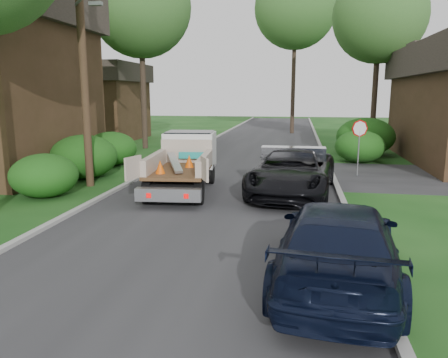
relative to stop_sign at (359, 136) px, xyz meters
The scene contains 18 objects.
ground 10.55m from the stop_sign, 120.02° to the right, with size 120.00×120.00×0.00m, color #144112.
road 5.58m from the stop_sign, 169.11° to the left, with size 8.00×90.00×0.02m, color #28282B.
curb_left 9.51m from the stop_sign, behind, with size 0.20×90.00×0.12m, color #9E9E99.
curb_right 2.27m from the stop_sign, 137.73° to the left, with size 0.20×90.00×0.12m, color #9E9E99.
stop_sign is the anchor object (origin of this frame).
utility_pole 11.91m from the stop_sign, 159.38° to the right, with size 2.42×1.25×10.00m.
house_left_far 22.81m from the stop_sign, 145.19° to the left, with size 7.56×7.56×6.00m.
hedge_left_a 12.92m from the stop_sign, 152.24° to the right, with size 2.34×2.34×1.53m, color #154910.
hedge_left_b 11.99m from the stop_sign, 167.94° to the right, with size 2.86×2.86×1.87m, color #154910.
hedge_left_c 12.08m from the stop_sign, behind, with size 2.60×2.60×1.70m, color #154910.
hedge_right_a 4.15m from the stop_sign, 81.47° to the left, with size 2.60×2.60×1.70m, color #154910.
hedge_right_b 7.15m from the stop_sign, 79.48° to the left, with size 3.38×3.38×2.21m, color #154910.
tree_left_far 16.65m from the stop_sign, 147.79° to the left, with size 6.40×6.40×12.20m.
tree_right_far 13.08m from the stop_sign, 78.19° to the left, with size 6.00×6.00×11.50m.
tree_center_far 23.15m from the stop_sign, 98.66° to the left, with size 7.20×7.20×14.60m.
flatbed_truck 7.79m from the stop_sign, 152.31° to the right, with size 2.76×5.70×2.09m.
black_pickup 5.07m from the stop_sign, 124.21° to the right, with size 2.72×5.90×1.64m, color black.
navy_suv 11.82m from the stop_sign, 99.01° to the right, with size 2.21×5.43×1.57m, color black.
Camera 1 is at (2.53, -10.78, 3.58)m, focal length 35.00 mm.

